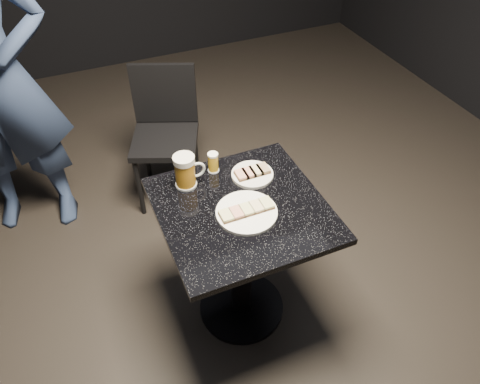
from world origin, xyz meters
name	(u,v)px	position (x,y,z in m)	size (l,w,h in m)	color
floor	(241,308)	(0.00, 0.00, 0.00)	(6.00, 6.00, 0.00)	black
plate_large	(247,212)	(0.00, -0.04, 0.76)	(0.26, 0.26, 0.01)	white
plate_small	(252,175)	(0.13, 0.17, 0.76)	(0.19, 0.19, 0.01)	silver
table	(242,245)	(0.00, 0.00, 0.51)	(0.70, 0.70, 0.75)	black
beer_mug	(186,171)	(-0.17, 0.23, 0.83)	(0.14, 0.10, 0.16)	silver
beer_tumbler	(213,162)	(-0.02, 0.27, 0.80)	(0.05, 0.05, 0.10)	silver
chair	(165,128)	(-0.05, 1.06, 0.50)	(0.51, 0.51, 0.86)	black
canapes_on_plate_large	(247,210)	(0.00, -0.04, 0.77)	(0.23, 0.07, 0.02)	#4C3521
canapes_on_plate_small	(252,172)	(0.13, 0.17, 0.77)	(0.16, 0.07, 0.02)	#4C3521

